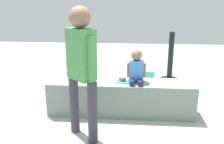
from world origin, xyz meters
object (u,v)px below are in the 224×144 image
handbag_black_leather (156,91)px  water_bottle_far_side (139,86)px  cake_box_white (133,92)px  child_seated (136,68)px  party_cup_red (113,93)px  adult_standing (81,62)px  gift_bag (148,79)px  water_bottle_near_gift (72,86)px  cake_plate (122,80)px

handbag_black_leather → water_bottle_far_side: bearing=127.9°
water_bottle_far_side → cake_box_white: 0.27m
child_seated → party_cup_red: (-0.39, 0.62, -0.65)m
child_seated → adult_standing: size_ratio=0.30×
child_seated → handbag_black_leather: bearing=59.8°
water_bottle_far_side → party_cup_red: size_ratio=1.69×
water_bottle_far_side → party_cup_red: 0.59m
handbag_black_leather → adult_standing: bearing=-126.7°
gift_bag → water_bottle_near_gift: (-1.44, -0.34, -0.07)m
adult_standing → water_bottle_far_side: size_ratio=8.15×
cake_box_white → handbag_black_leather: bearing=-16.6°
adult_standing → cake_box_white: adult_standing is taller
gift_bag → party_cup_red: bearing=-138.2°
adult_standing → party_cup_red: size_ratio=13.80×
water_bottle_near_gift → child_seated: bearing=-35.8°
water_bottle_far_side → cake_box_white: size_ratio=0.65×
child_seated → cake_plate: size_ratio=2.16×
child_seated → gift_bag: child_seated is taller
adult_standing → gift_bag: size_ratio=4.45×
child_seated → water_bottle_near_gift: child_seated is taller
water_bottle_near_gift → water_bottle_far_side: water_bottle_near_gift is taller
water_bottle_far_side → party_cup_red: (-0.47, -0.35, -0.03)m
child_seated → gift_bag: size_ratio=1.34×
child_seated → adult_standing: 1.01m
cake_plate → gift_bag: cake_plate is taller
party_cup_red → cake_box_white: cake_box_white is taller
adult_standing → gift_bag: bearing=64.9°
water_bottle_far_side → party_cup_red: water_bottle_far_side is taller
water_bottle_near_gift → handbag_black_leather: bearing=-8.9°
adult_standing → handbag_black_leather: bearing=53.3°
party_cup_red → cake_box_white: (0.35, 0.11, 0.00)m
gift_bag → cake_box_white: gift_bag is taller
adult_standing → water_bottle_near_gift: (-0.54, 1.59, -0.88)m
cake_box_white → water_bottle_far_side: bearing=62.1°
child_seated → party_cup_red: child_seated is taller
cake_plate → water_bottle_far_side: cake_plate is taller
water_bottle_far_side → cake_plate: bearing=-106.0°
child_seated → handbag_black_leather: 0.92m
adult_standing → handbag_black_leather: adult_standing is taller
gift_bag → water_bottle_near_gift: gift_bag is taller
gift_bag → water_bottle_far_side: 0.30m
water_bottle_near_gift → party_cup_red: bearing=-16.4°
handbag_black_leather → gift_bag: bearing=99.9°
child_seated → party_cup_red: size_ratio=4.15×
cake_box_white → handbag_black_leather: size_ratio=0.84×
water_bottle_far_side → adult_standing: bearing=-113.3°
gift_bag → party_cup_red: (-0.65, -0.58, -0.10)m
water_bottle_near_gift → water_bottle_far_side: (1.27, 0.11, -0.00)m
party_cup_red → cake_box_white: 0.37m
adult_standing → gift_bag: 2.28m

